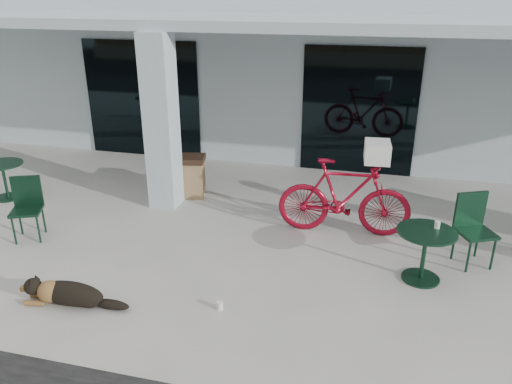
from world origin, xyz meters
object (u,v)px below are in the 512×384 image
(dog, at_px, (70,292))
(trash_receptacle, at_px, (193,176))
(cafe_table_near, at_px, (5,181))
(cafe_chair_near, at_px, (26,210))
(bicycle, at_px, (344,197))
(cafe_table_far, at_px, (424,255))
(cafe_chair_far_a, at_px, (476,232))

(dog, height_order, trash_receptacle, trash_receptacle)
(cafe_table_near, distance_m, cafe_chair_near, 2.03)
(bicycle, xyz_separation_m, cafe_table_near, (-6.42, -0.10, -0.29))
(cafe_chair_near, relative_size, cafe_table_far, 1.26)
(dog, height_order, cafe_chair_far_a, cafe_chair_far_a)
(bicycle, relative_size, cafe_chair_far_a, 2.01)
(cafe_table_near, bearing_deg, dog, -41.04)
(bicycle, bearing_deg, cafe_table_near, 86.82)
(cafe_chair_far_a, relative_size, trash_receptacle, 1.31)
(dog, xyz_separation_m, cafe_chair_near, (-1.69, 1.46, 0.33))
(bicycle, height_order, cafe_chair_near, bicycle)
(bicycle, height_order, dog, bicycle)
(bicycle, height_order, cafe_table_near, bicycle)
(cafe_table_near, distance_m, cafe_table_far, 7.69)
(cafe_table_far, height_order, trash_receptacle, trash_receptacle)
(bicycle, xyz_separation_m, trash_receptacle, (-2.97, 0.90, -0.24))
(cafe_table_near, bearing_deg, trash_receptacle, 16.16)
(dog, bearing_deg, bicycle, 32.15)
(cafe_table_near, height_order, cafe_chair_near, cafe_chair_near)
(dog, bearing_deg, trash_receptacle, 76.43)
(bicycle, relative_size, cafe_table_near, 2.81)
(bicycle, relative_size, cafe_chair_near, 2.12)
(bicycle, distance_m, cafe_table_far, 1.70)
(cafe_chair_far_a, bearing_deg, trash_receptacle, 138.62)
(dog, distance_m, trash_receptacle, 3.81)
(cafe_table_near, xyz_separation_m, cafe_table_far, (7.61, -1.07, 0.02))
(cafe_chair_far_a, bearing_deg, cafe_table_far, -165.03)
(cafe_chair_near, bearing_deg, trash_receptacle, 27.21)
(cafe_chair_far_a, height_order, trash_receptacle, cafe_chair_far_a)
(bicycle, relative_size, dog, 2.00)
(dog, xyz_separation_m, trash_receptacle, (0.23, 3.80, 0.23))
(dog, xyz_separation_m, cafe_table_far, (4.40, 1.73, 0.20))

